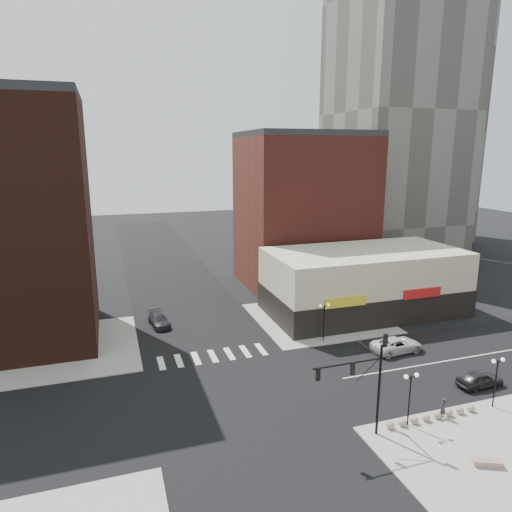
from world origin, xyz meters
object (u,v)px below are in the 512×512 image
street_lamp_se_a (411,386)px  stone_bench (487,463)px  street_lamp_ne (324,313)px  dark_sedan_north (159,320)px  dark_sedan_east (480,379)px  white_suv (397,345)px  street_lamp_se_b (497,370)px  pedestrian (443,408)px  traffic_signal (365,372)px

street_lamp_se_a → stone_bench: bearing=-69.0°
street_lamp_ne → dark_sedan_north: 19.35m
street_lamp_se_a → dark_sedan_east: 10.41m
white_suv → dark_sedan_east: bearing=-166.2°
street_lamp_se_b → pedestrian: (-4.89, 0.00, -2.35)m
dark_sedan_north → stone_bench: 36.06m
street_lamp_se_a → dark_sedan_north: street_lamp_se_a is taller
street_lamp_ne → stone_bench: bearing=-87.1°
dark_sedan_east → stone_bench: dark_sedan_east is taller
street_lamp_se_b → dark_sedan_north: 35.11m
traffic_signal → dark_sedan_north: (-11.49, 26.00, -4.28)m
street_lamp_se_b → white_suv: 11.71m
street_lamp_se_a → white_suv: (7.00, 11.39, -2.54)m
dark_sedan_east → street_lamp_ne: bearing=33.4°
street_lamp_se_a → dark_sedan_north: bearing=120.2°
street_lamp_ne → dark_sedan_east: size_ratio=1.00×
traffic_signal → stone_bench: size_ratio=4.09×
street_lamp_se_a → dark_sedan_north: size_ratio=0.88×
traffic_signal → dark_sedan_east: size_ratio=1.86×
street_lamp_ne → dark_sedan_east: street_lamp_ne is taller
white_suv → dark_sedan_north: 26.71m
dark_sedan_east → dark_sedan_north: size_ratio=0.89×
street_lamp_se_a → dark_sedan_east: (9.61, 3.07, -2.58)m
street_lamp_se_a → street_lamp_se_b: bearing=0.0°
street_lamp_ne → stone_bench: (1.09, -21.44, -2.94)m
white_suv → dark_sedan_north: size_ratio=1.15×
street_lamp_ne → dark_sedan_east: bearing=-56.3°
street_lamp_se_b → white_suv: (-1.00, 11.39, -2.54)m
white_suv → dark_sedan_east: (2.62, -8.32, -0.04)m
street_lamp_se_b → dark_sedan_north: (-23.25, 26.17, -2.61)m
street_lamp_ne → dark_sedan_north: street_lamp_ne is taller
dark_sedan_north → dark_sedan_east: bearing=-50.3°
street_lamp_ne → traffic_signal: bearing=-106.7°
street_lamp_se_b → street_lamp_ne: 17.46m
street_lamp_se_a → white_suv: street_lamp_se_a is taller
dark_sedan_east → pedestrian: (-6.50, -3.07, 0.23)m
traffic_signal → street_lamp_se_b: traffic_signal is taller
street_lamp_ne → white_suv: 7.98m
dark_sedan_north → stone_bench: dark_sedan_north is taller
dark_sedan_east → pedestrian: bearing=115.0°
street_lamp_se_b → dark_sedan_east: 4.32m
traffic_signal → dark_sedan_north: size_ratio=1.65×
street_lamp_se_a → street_lamp_ne: size_ratio=1.00×
street_lamp_se_b → dark_sedan_north: size_ratio=0.88×
pedestrian → dark_sedan_east: bearing=-174.3°
white_suv → street_lamp_se_b: bearing=-178.6°
white_suv → pedestrian: 12.04m
street_lamp_se_b → pedestrian: size_ratio=2.53×
traffic_signal → street_lamp_ne: 16.62m
traffic_signal → stone_bench: 9.33m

